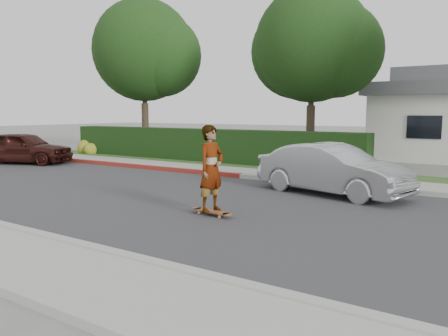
{
  "coord_description": "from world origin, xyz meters",
  "views": [
    {
      "loc": [
        8.55,
        -8.59,
        2.25
      ],
      "look_at": [
        3.25,
        -0.43,
        1.0
      ],
      "focal_mm": 35.0,
      "sensor_mm": 36.0,
      "label": 1
    }
  ],
  "objects_px": {
    "skateboard": "(212,212)",
    "car_maroon": "(24,148)",
    "skateboarder": "(211,168)",
    "car_silver": "(332,169)"
  },
  "relations": [
    {
      "from": "skateboard",
      "to": "car_maroon",
      "type": "height_order",
      "value": "car_maroon"
    },
    {
      "from": "skateboarder",
      "to": "skateboard",
      "type": "bearing_deg",
      "value": -96.63
    },
    {
      "from": "car_silver",
      "to": "car_maroon",
      "type": "distance_m",
      "value": 13.75
    },
    {
      "from": "car_silver",
      "to": "skateboarder",
      "type": "bearing_deg",
      "value": 174.7
    },
    {
      "from": "skateboard",
      "to": "skateboarder",
      "type": "relative_size",
      "value": 0.6
    },
    {
      "from": "skateboard",
      "to": "car_silver",
      "type": "height_order",
      "value": "car_silver"
    },
    {
      "from": "skateboard",
      "to": "skateboarder",
      "type": "height_order",
      "value": "skateboarder"
    },
    {
      "from": "car_silver",
      "to": "car_maroon",
      "type": "relative_size",
      "value": 1.02
    },
    {
      "from": "skateboard",
      "to": "car_maroon",
      "type": "relative_size",
      "value": 0.27
    },
    {
      "from": "skateboard",
      "to": "car_maroon",
      "type": "xyz_separation_m",
      "value": [
        -12.4,
        3.52,
        0.61
      ]
    }
  ]
}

